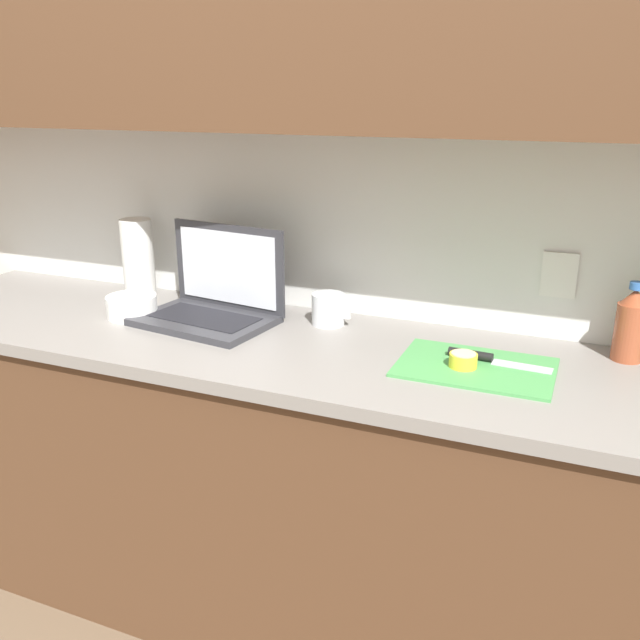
% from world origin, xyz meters
% --- Properties ---
extents(ground_plane, '(12.00, 12.00, 0.00)m').
position_xyz_m(ground_plane, '(0.00, 0.00, 0.00)').
color(ground_plane, brown).
rests_on(ground_plane, ground).
extents(wall_back, '(5.20, 0.38, 2.60)m').
position_xyz_m(wall_back, '(0.00, 0.23, 1.56)').
color(wall_back, white).
rests_on(wall_back, ground_plane).
extents(counter_unit, '(2.44, 0.60, 0.88)m').
position_xyz_m(counter_unit, '(-0.02, 0.00, 0.45)').
color(counter_unit, brown).
rests_on(counter_unit, ground_plane).
extents(laptop, '(0.42, 0.31, 0.27)m').
position_xyz_m(laptop, '(-0.22, 0.09, 0.94)').
color(laptop, '#333338').
rests_on(laptop, counter_unit).
extents(cutting_board, '(0.37, 0.26, 0.01)m').
position_xyz_m(cutting_board, '(0.56, 0.01, 0.89)').
color(cutting_board, '#4C9E51').
rests_on(cutting_board, counter_unit).
extents(knife, '(0.25, 0.04, 0.02)m').
position_xyz_m(knife, '(0.56, 0.05, 0.90)').
color(knife, silver).
rests_on(knife, cutting_board).
extents(lemon_half_cut, '(0.07, 0.07, 0.04)m').
position_xyz_m(lemon_half_cut, '(0.53, -0.01, 0.91)').
color(lemon_half_cut, yellow).
rests_on(lemon_half_cut, cutting_board).
extents(bottle_green_soda, '(0.07, 0.07, 0.20)m').
position_xyz_m(bottle_green_soda, '(0.89, 0.21, 0.97)').
color(bottle_green_soda, '#A34C2D').
rests_on(bottle_green_soda, counter_unit).
extents(measuring_cup, '(0.12, 0.10, 0.09)m').
position_xyz_m(measuring_cup, '(0.10, 0.18, 0.93)').
color(measuring_cup, silver).
rests_on(measuring_cup, counter_unit).
extents(bowl_white, '(0.15, 0.15, 0.06)m').
position_xyz_m(bowl_white, '(-0.46, 0.02, 0.91)').
color(bowl_white, white).
rests_on(bowl_white, counter_unit).
extents(paper_towel_roll, '(0.10, 0.10, 0.25)m').
position_xyz_m(paper_towel_roll, '(-0.58, 0.21, 1.01)').
color(paper_towel_roll, white).
rests_on(paper_towel_roll, counter_unit).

